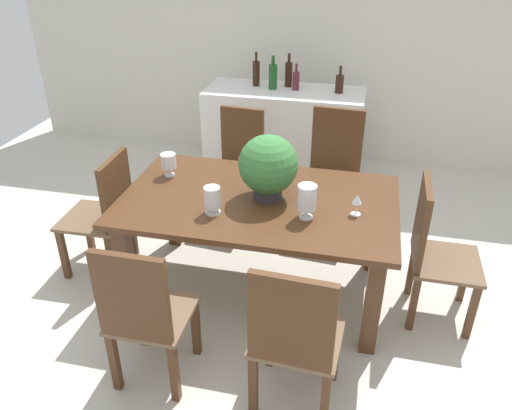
% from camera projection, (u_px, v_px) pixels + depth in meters
% --- Properties ---
extents(ground_plane, '(7.04, 7.04, 0.00)m').
position_uv_depth(ground_plane, '(255.00, 296.00, 3.61)').
color(ground_plane, beige).
extents(back_wall, '(6.40, 0.10, 2.60)m').
position_uv_depth(back_wall, '(312.00, 35.00, 5.18)').
color(back_wall, beige).
rests_on(back_wall, ground).
extents(dining_table, '(1.80, 1.09, 0.74)m').
position_uv_depth(dining_table, '(258.00, 214.00, 3.38)').
color(dining_table, '#4C2D19').
rests_on(dining_table, ground).
extents(chair_head_end, '(0.46, 0.46, 0.92)m').
position_uv_depth(chair_head_end, '(106.00, 210.00, 3.66)').
color(chair_head_end, '#4C2D19').
rests_on(chair_head_end, ground).
extents(chair_foot_end, '(0.43, 0.45, 0.96)m').
position_uv_depth(chair_foot_end, '(433.00, 247.00, 3.21)').
color(chair_foot_end, '#4C2D19').
rests_on(chair_foot_end, ground).
extents(chair_near_left, '(0.43, 0.43, 0.96)m').
position_uv_depth(chair_near_left, '(144.00, 313.00, 2.68)').
color(chair_near_left, '#4C2D19').
rests_on(chair_near_left, ground).
extents(chair_near_right, '(0.48, 0.45, 0.96)m').
position_uv_depth(chair_near_right, '(294.00, 336.00, 2.53)').
color(chair_near_right, '#4C2D19').
rests_on(chair_near_right, ground).
extents(chair_far_left, '(0.45, 0.51, 0.97)m').
position_uv_depth(chair_far_left, '(238.00, 162.00, 4.34)').
color(chair_far_left, '#4C2D19').
rests_on(chair_far_left, ground).
extents(chair_far_right, '(0.48, 0.47, 1.03)m').
position_uv_depth(chair_far_right, '(333.00, 167.00, 4.17)').
color(chair_far_right, '#4C2D19').
rests_on(chair_far_right, ground).
extents(flower_centerpiece, '(0.39, 0.38, 0.43)m').
position_uv_depth(flower_centerpiece, '(268.00, 166.00, 3.22)').
color(flower_centerpiece, '#333338').
rests_on(flower_centerpiece, dining_table).
extents(crystal_vase_left, '(0.10, 0.10, 0.18)m').
position_uv_depth(crystal_vase_left, '(212.00, 199.00, 3.11)').
color(crystal_vase_left, silver).
rests_on(crystal_vase_left, dining_table).
extents(crystal_vase_center_near, '(0.12, 0.12, 0.22)m').
position_uv_depth(crystal_vase_center_near, '(307.00, 198.00, 3.04)').
color(crystal_vase_center_near, silver).
rests_on(crystal_vase_center_near, dining_table).
extents(crystal_vase_right, '(0.11, 0.11, 0.17)m').
position_uv_depth(crystal_vase_right, '(168.00, 162.00, 3.57)').
color(crystal_vase_right, silver).
rests_on(crystal_vase_right, dining_table).
extents(wine_glass, '(0.06, 0.06, 0.14)m').
position_uv_depth(wine_glass, '(357.00, 200.00, 3.09)').
color(wine_glass, silver).
rests_on(wine_glass, dining_table).
extents(kitchen_counter, '(1.49, 0.60, 0.94)m').
position_uv_depth(kitchen_counter, '(283.00, 137.00, 4.98)').
color(kitchen_counter, silver).
rests_on(kitchen_counter, ground).
extents(wine_bottle_green, '(0.07, 0.07, 0.31)m').
position_uv_depth(wine_bottle_green, '(289.00, 74.00, 4.79)').
color(wine_bottle_green, black).
rests_on(wine_bottle_green, kitchen_counter).
extents(wine_bottle_amber, '(0.06, 0.06, 0.24)m').
position_uv_depth(wine_bottle_amber, '(296.00, 80.00, 4.71)').
color(wine_bottle_amber, '#511E28').
rests_on(wine_bottle_amber, kitchen_counter).
extents(wine_bottle_tall, '(0.08, 0.08, 0.31)m').
position_uv_depth(wine_bottle_tall, '(273.00, 76.00, 4.72)').
color(wine_bottle_tall, '#194C1E').
rests_on(wine_bottle_tall, kitchen_counter).
extents(wine_bottle_clear, '(0.08, 0.08, 0.25)m').
position_uv_depth(wine_bottle_clear, '(339.00, 83.00, 4.64)').
color(wine_bottle_clear, black).
rests_on(wine_bottle_clear, kitchen_counter).
extents(wine_bottle_dark, '(0.07, 0.07, 0.32)m').
position_uv_depth(wine_bottle_dark, '(256.00, 73.00, 4.82)').
color(wine_bottle_dark, black).
rests_on(wine_bottle_dark, kitchen_counter).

